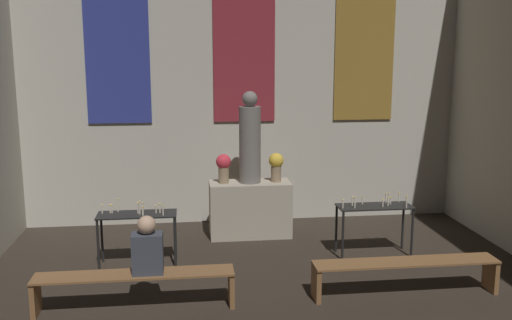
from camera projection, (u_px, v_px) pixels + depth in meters
name	position (u px, v px, depth m)	size (l,w,h in m)	color
wall_back	(244.00, 61.00, 9.91)	(7.88, 0.16, 5.67)	beige
altar	(250.00, 209.00, 9.44)	(1.33, 0.58, 0.91)	#ADA38E
statue	(250.00, 141.00, 9.23)	(0.35, 0.35, 1.49)	slate
flower_vase_left	(224.00, 166.00, 9.25)	(0.25, 0.25, 0.48)	#937A5B
flower_vase_right	(276.00, 165.00, 9.36)	(0.25, 0.25, 0.48)	#937A5B
candle_rack_left	(137.00, 221.00, 8.09)	(1.11, 0.43, 0.96)	black
candle_rack_right	(375.00, 213.00, 8.51)	(1.11, 0.43, 0.94)	black
pew_back_left	(135.00, 282.00, 6.73)	(2.34, 0.36, 0.45)	brown
pew_back_right	(406.00, 269.00, 7.13)	(2.34, 0.36, 0.45)	brown
person_seated	(147.00, 248.00, 6.67)	(0.36, 0.24, 0.70)	#383D47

